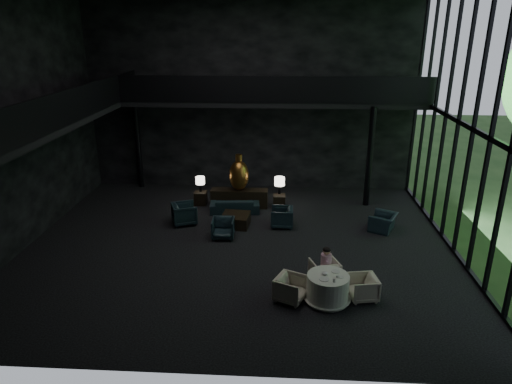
# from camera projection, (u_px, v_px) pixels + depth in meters

# --- Properties ---
(floor) EXTENTS (14.00, 12.00, 0.02)m
(floor) POSITION_uv_depth(u_px,v_px,m) (239.00, 245.00, 15.12)
(floor) COLOR black
(floor) RESTS_ON ground
(wall_back) EXTENTS (14.00, 0.04, 8.00)m
(wall_back) POSITION_uv_depth(u_px,v_px,m) (251.00, 98.00, 19.39)
(wall_back) COLOR black
(wall_back) RESTS_ON ground
(wall_front) EXTENTS (14.00, 0.04, 8.00)m
(wall_front) POSITION_uv_depth(u_px,v_px,m) (206.00, 195.00, 8.13)
(wall_front) COLOR black
(wall_front) RESTS_ON ground
(wall_left) EXTENTS (0.04, 12.00, 8.00)m
(wall_left) POSITION_uv_depth(u_px,v_px,m) (13.00, 124.00, 14.14)
(wall_left) COLOR black
(wall_left) RESTS_ON ground
(curtain_wall) EXTENTS (0.20, 12.00, 8.00)m
(curtain_wall) POSITION_uv_depth(u_px,v_px,m) (473.00, 129.00, 13.38)
(curtain_wall) COLOR black
(curtain_wall) RESTS_ON ground
(mezzanine_left) EXTENTS (2.00, 12.00, 0.25)m
(mezzanine_left) POSITION_uv_depth(u_px,v_px,m) (45.00, 124.00, 14.09)
(mezzanine_left) COLOR black
(mezzanine_left) RESTS_ON wall_left
(mezzanine_back) EXTENTS (12.00, 2.00, 0.25)m
(mezzanine_back) POSITION_uv_depth(u_px,v_px,m) (274.00, 101.00, 18.40)
(mezzanine_back) COLOR black
(mezzanine_back) RESTS_ON wall_back
(railing_left) EXTENTS (0.06, 12.00, 1.00)m
(railing_left) POSITION_uv_depth(u_px,v_px,m) (74.00, 105.00, 13.83)
(railing_left) COLOR black
(railing_left) RESTS_ON mezzanine_left
(railing_back) EXTENTS (12.00, 0.06, 1.00)m
(railing_back) POSITION_uv_depth(u_px,v_px,m) (274.00, 89.00, 17.25)
(railing_back) COLOR black
(railing_back) RESTS_ON mezzanine_back
(column_nw) EXTENTS (0.24, 0.24, 4.00)m
(column_nw) POSITION_uv_depth(u_px,v_px,m) (138.00, 143.00, 20.06)
(column_nw) COLOR black
(column_nw) RESTS_ON floor
(column_ne) EXTENTS (0.24, 0.24, 4.00)m
(column_ne) POSITION_uv_depth(u_px,v_px,m) (370.00, 157.00, 17.93)
(column_ne) COLOR black
(column_ne) RESTS_ON floor
(console) EXTENTS (2.27, 0.52, 0.72)m
(console) POSITION_uv_depth(u_px,v_px,m) (239.00, 198.00, 18.29)
(console) COLOR black
(console) RESTS_ON floor
(bronze_urn) EXTENTS (0.78, 0.78, 1.45)m
(bronze_urn) POSITION_uv_depth(u_px,v_px,m) (239.00, 175.00, 17.95)
(bronze_urn) COLOR olive
(bronze_urn) RESTS_ON console
(side_table_left) EXTENTS (0.48, 0.48, 0.53)m
(side_table_left) POSITION_uv_depth(u_px,v_px,m) (201.00, 198.00, 18.56)
(side_table_left) COLOR black
(side_table_left) RESTS_ON floor
(table_lamp_left) EXTENTS (0.37, 0.37, 0.62)m
(table_lamp_left) POSITION_uv_depth(u_px,v_px,m) (200.00, 181.00, 18.38)
(table_lamp_left) COLOR black
(table_lamp_left) RESTS_ON side_table_left
(side_table_right) EXTENTS (0.48, 0.48, 0.52)m
(side_table_right) POSITION_uv_depth(u_px,v_px,m) (279.00, 201.00, 18.23)
(side_table_right) COLOR black
(side_table_right) RESTS_ON floor
(table_lamp_right) EXTENTS (0.41, 0.41, 0.69)m
(table_lamp_right) POSITION_uv_depth(u_px,v_px,m) (280.00, 182.00, 18.13)
(table_lamp_right) COLOR black
(table_lamp_right) RESTS_ON side_table_right
(sofa) EXTENTS (1.79, 0.66, 0.68)m
(sofa) POSITION_uv_depth(u_px,v_px,m) (235.00, 204.00, 17.74)
(sofa) COLOR #16293C
(sofa) RESTS_ON floor
(lounge_armchair_west) EXTENTS (1.14, 1.17, 0.95)m
(lounge_armchair_west) POSITION_uv_depth(u_px,v_px,m) (184.00, 211.00, 16.66)
(lounge_armchair_west) COLOR #19293B
(lounge_armchair_west) RESTS_ON floor
(lounge_armchair_east) EXTENTS (0.76, 0.80, 0.81)m
(lounge_armchair_east) POSITION_uv_depth(u_px,v_px,m) (282.00, 216.00, 16.44)
(lounge_armchair_east) COLOR black
(lounge_armchair_east) RESTS_ON floor
(lounge_armchair_south) EXTENTS (0.75, 0.70, 0.75)m
(lounge_armchair_south) POSITION_uv_depth(u_px,v_px,m) (223.00, 228.00, 15.56)
(lounge_armchair_south) COLOR black
(lounge_armchair_south) RESTS_ON floor
(window_armchair) EXTENTS (0.87, 1.01, 0.74)m
(window_armchair) POSITION_uv_depth(u_px,v_px,m) (383.00, 221.00, 16.13)
(window_armchair) COLOR #0C242E
(window_armchair) RESTS_ON floor
(coffee_table) EXTENTS (1.05, 1.05, 0.43)m
(coffee_table) POSITION_uv_depth(u_px,v_px,m) (236.00, 220.00, 16.58)
(coffee_table) COLOR black
(coffee_table) RESTS_ON floor
(dining_table) EXTENTS (1.25, 1.25, 0.75)m
(dining_table) POSITION_uv_depth(u_px,v_px,m) (327.00, 290.00, 11.98)
(dining_table) COLOR white
(dining_table) RESTS_ON floor
(dining_chair_north) EXTENTS (0.87, 0.84, 0.71)m
(dining_chair_north) POSITION_uv_depth(u_px,v_px,m) (324.00, 271.00, 12.84)
(dining_chair_north) COLOR #B9B19F
(dining_chair_north) RESTS_ON floor
(dining_chair_east) EXTENTS (0.71, 0.75, 0.67)m
(dining_chair_east) POSITION_uv_depth(u_px,v_px,m) (363.00, 287.00, 12.06)
(dining_chair_east) COLOR #C6AF96
(dining_chair_east) RESTS_ON floor
(dining_chair_west) EXTENTS (0.90, 0.92, 0.73)m
(dining_chair_west) POSITION_uv_depth(u_px,v_px,m) (291.00, 288.00, 11.99)
(dining_chair_west) COLOR #B9AA97
(dining_chair_west) RESTS_ON floor
(child) EXTENTS (0.30, 0.30, 0.65)m
(child) POSITION_uv_depth(u_px,v_px,m) (326.00, 258.00, 12.69)
(child) COLOR #E7B4C9
(child) RESTS_ON dining_chair_north
(plate_a) EXTENTS (0.27, 0.27, 0.02)m
(plate_a) POSITION_uv_depth(u_px,v_px,m) (324.00, 279.00, 11.65)
(plate_a) COLOR white
(plate_a) RESTS_ON dining_table
(plate_b) EXTENTS (0.28, 0.28, 0.02)m
(plate_b) POSITION_uv_depth(u_px,v_px,m) (336.00, 272.00, 12.01)
(plate_b) COLOR white
(plate_b) RESTS_ON dining_table
(saucer) EXTENTS (0.16, 0.16, 0.01)m
(saucer) POSITION_uv_depth(u_px,v_px,m) (341.00, 277.00, 11.75)
(saucer) COLOR white
(saucer) RESTS_ON dining_table
(coffee_cup) EXTENTS (0.10, 0.10, 0.06)m
(coffee_cup) POSITION_uv_depth(u_px,v_px,m) (338.00, 276.00, 11.73)
(coffee_cup) COLOR white
(coffee_cup) RESTS_ON saucer
(cereal_bowl) EXTENTS (0.16, 0.16, 0.08)m
(cereal_bowl) POSITION_uv_depth(u_px,v_px,m) (325.00, 273.00, 11.87)
(cereal_bowl) COLOR white
(cereal_bowl) RESTS_ON dining_table
(cream_pot) EXTENTS (0.07, 0.07, 0.07)m
(cream_pot) POSITION_uv_depth(u_px,v_px,m) (334.00, 281.00, 11.52)
(cream_pot) COLOR #99999E
(cream_pot) RESTS_ON dining_table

